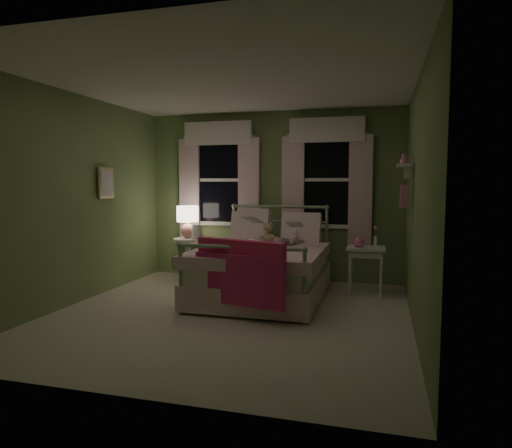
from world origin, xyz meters
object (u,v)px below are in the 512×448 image
(bed, at_px, (262,269))
(child_left, at_px, (251,221))
(table_lamp, at_px, (188,219))
(nightstand_right, at_px, (366,254))
(child_right, at_px, (291,222))
(teddy_bear, at_px, (268,235))
(nightstand_left, at_px, (188,253))

(bed, bearing_deg, child_left, 122.39)
(table_lamp, distance_m, nightstand_right, 2.72)
(bed, distance_m, child_right, 0.79)
(teddy_bear, relative_size, nightstand_left, 0.46)
(child_left, height_order, child_right, child_right)
(bed, relative_size, nightstand_right, 3.18)
(table_lamp, xyz_separation_m, nightstand_right, (2.68, -0.23, -0.40))
(child_right, distance_m, nightstand_right, 1.10)
(bed, height_order, nightstand_left, bed)
(bed, xyz_separation_m, teddy_bear, (0.01, 0.27, 0.42))
(child_left, relative_size, nightstand_right, 1.23)
(child_right, distance_m, nightstand_left, 1.79)
(child_left, bearing_deg, teddy_bear, 131.06)
(table_lamp, height_order, nightstand_right, table_lamp)
(child_left, distance_m, teddy_bear, 0.36)
(child_left, distance_m, nightstand_right, 1.63)
(child_right, relative_size, table_lamp, 1.61)
(teddy_bear, height_order, table_lamp, table_lamp)
(teddy_bear, bearing_deg, child_right, 29.50)
(bed, height_order, child_right, child_right)
(bed, xyz_separation_m, nightstand_left, (-1.39, 0.76, 0.04))
(teddy_bear, height_order, nightstand_right, teddy_bear)
(nightstand_left, bearing_deg, table_lamp, 0.00)
(child_left, height_order, nightstand_right, child_left)
(child_left, relative_size, child_right, 0.99)
(child_left, bearing_deg, nightstand_left, -35.76)
(child_left, xyz_separation_m, nightstand_left, (-1.11, 0.33, -0.54))
(child_left, xyz_separation_m, child_right, (0.56, 0.00, 0.00))
(bed, distance_m, nightstand_left, 1.58)
(table_lamp, bearing_deg, teddy_bear, -19.17)
(child_right, xyz_separation_m, teddy_bear, (-0.28, -0.16, -0.17))
(bed, height_order, child_left, child_left)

